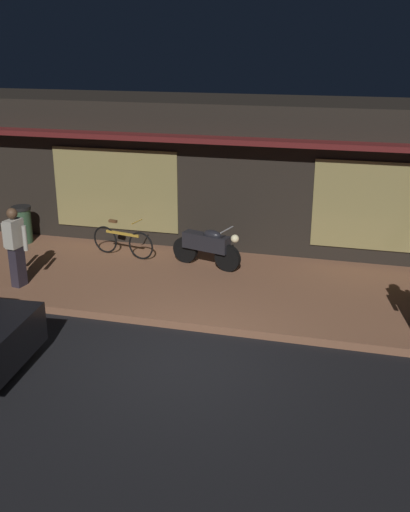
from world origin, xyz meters
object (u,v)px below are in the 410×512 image
Objects in this scene: bicycle_parked at (123,241)px; person_photographer at (16,246)px; trash_bin at (22,224)px; motorcycle at (207,246)px.

bicycle_parked is 0.98× the size of person_photographer.
person_photographer is 1.80× the size of trash_bin.
motorcycle reaches higher than trash_bin.
trash_bin is at bearing 174.25° from motorcycle.
bicycle_parked is at bearing 58.04° from person_photographer.
trash_bin is (-2.80, 0.31, 0.11)m from bicycle_parked.
bicycle_parked is 2.70m from person_photographer.
motorcycle is at bearing -5.05° from bicycle_parked.
motorcycle is at bearing -5.75° from trash_bin.
bicycle_parked is 2.82m from trash_bin.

